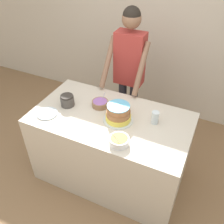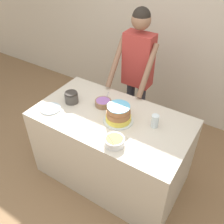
% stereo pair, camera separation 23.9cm
% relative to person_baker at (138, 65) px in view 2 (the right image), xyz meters
% --- Properties ---
extents(ground_plane, '(14.00, 14.00, 0.00)m').
position_rel_person_baker_xyz_m(ground_plane, '(0.11, -1.19, -1.09)').
color(ground_plane, '#93704C').
extents(wall_back, '(10.00, 0.05, 2.60)m').
position_rel_person_baker_xyz_m(wall_back, '(0.11, 0.81, 0.21)').
color(wall_back, beige).
rests_on(wall_back, ground_plane).
extents(counter, '(1.60, 0.89, 0.88)m').
position_rel_person_baker_xyz_m(counter, '(0.11, -0.75, -0.65)').
color(counter, beige).
rests_on(counter, ground_plane).
extents(person_baker, '(0.47, 0.48, 1.75)m').
position_rel_person_baker_xyz_m(person_baker, '(0.00, 0.00, 0.00)').
color(person_baker, '#2D2D38').
rests_on(person_baker, ground_plane).
extents(cake, '(0.30, 0.30, 0.18)m').
position_rel_person_baker_xyz_m(cake, '(0.20, -0.76, -0.13)').
color(cake, silver).
rests_on(cake, counter).
extents(frosting_bowl_orange, '(0.18, 0.18, 0.18)m').
position_rel_person_baker_xyz_m(frosting_bowl_orange, '(0.34, -1.06, -0.17)').
color(frosting_bowl_orange, white).
rests_on(frosting_bowl_orange, counter).
extents(frosting_bowl_purple, '(0.17, 0.17, 0.15)m').
position_rel_person_baker_xyz_m(frosting_bowl_purple, '(-0.07, -0.63, -0.18)').
color(frosting_bowl_purple, '#936B4C').
rests_on(frosting_bowl_purple, counter).
extents(drinking_glass, '(0.07, 0.07, 0.13)m').
position_rel_person_baker_xyz_m(drinking_glass, '(0.54, -0.65, -0.15)').
color(drinking_glass, silver).
rests_on(drinking_glass, counter).
extents(ceramic_plate, '(0.21, 0.21, 0.01)m').
position_rel_person_baker_xyz_m(ceramic_plate, '(-0.49, -0.98, -0.21)').
color(ceramic_plate, silver).
rests_on(ceramic_plate, counter).
extents(stoneware_jar, '(0.14, 0.14, 0.12)m').
position_rel_person_baker_xyz_m(stoneware_jar, '(-0.39, -0.76, -0.15)').
color(stoneware_jar, '#4C4742').
rests_on(stoneware_jar, counter).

